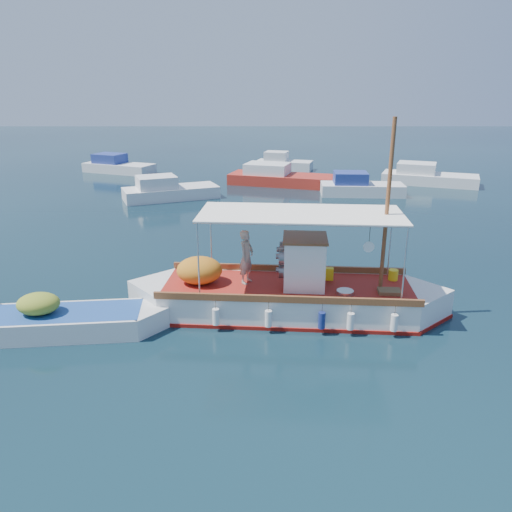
{
  "coord_description": "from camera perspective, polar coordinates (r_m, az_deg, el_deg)",
  "views": [
    {
      "loc": [
        -0.99,
        -16.1,
        7.31
      ],
      "look_at": [
        -0.97,
        0.0,
        1.78
      ],
      "focal_mm": 35.0,
      "sensor_mm": 36.0,
      "label": 1
    }
  ],
  "objects": [
    {
      "name": "fishing_caique",
      "position": [
        16.83,
        3.33,
        -4.63
      ],
      "size": [
        10.88,
        3.64,
        6.65
      ],
      "rotation": [
        0.0,
        0.0,
        -0.08
      ],
      "color": "white",
      "rests_on": "ground"
    },
    {
      "name": "bg_boat_nw",
      "position": [
        34.39,
        -10.01,
        7.24
      ],
      "size": [
        6.69,
        4.55,
        1.8
      ],
      "rotation": [
        0.0,
        0.0,
        0.38
      ],
      "color": "silver",
      "rests_on": "ground"
    },
    {
      "name": "dinghy",
      "position": [
        16.68,
        -20.94,
        -7.16
      ],
      "size": [
        6.23,
        2.21,
        1.53
      ],
      "rotation": [
        0.0,
        0.0,
        0.1
      ],
      "color": "white",
      "rests_on": "ground"
    },
    {
      "name": "bg_boat_far_w",
      "position": [
        46.21,
        -15.57,
        9.8
      ],
      "size": [
        6.67,
        4.52,
        1.8
      ],
      "rotation": [
        0.0,
        0.0,
        -0.39
      ],
      "color": "silver",
      "rests_on": "ground"
    },
    {
      "name": "bg_boat_far_n",
      "position": [
        46.18,
        3.06,
        10.45
      ],
      "size": [
        5.32,
        3.25,
        1.8
      ],
      "rotation": [
        0.0,
        0.0,
        -0.27
      ],
      "color": "silver",
      "rests_on": "ground"
    },
    {
      "name": "bg_boat_n",
      "position": [
        38.98,
        2.68,
        8.87
      ],
      "size": [
        8.59,
        5.07,
        1.8
      ],
      "rotation": [
        0.0,
        0.0,
        -0.3
      ],
      "color": "#AA281C",
      "rests_on": "ground"
    },
    {
      "name": "ground",
      "position": [
        17.71,
        3.14,
        -5.45
      ],
      "size": [
        160.0,
        160.0,
        0.0
      ],
      "primitive_type": "plane",
      "color": "black",
      "rests_on": "ground"
    },
    {
      "name": "bg_boat_ne",
      "position": [
        35.88,
        11.75,
        7.61
      ],
      "size": [
        5.8,
        2.55,
        1.8
      ],
      "rotation": [
        0.0,
        0.0,
        -0.06
      ],
      "color": "silver",
      "rests_on": "ground"
    },
    {
      "name": "bg_boat_e",
      "position": [
        41.37,
        18.92,
        8.46
      ],
      "size": [
        7.51,
        4.97,
        1.8
      ],
      "rotation": [
        0.0,
        0.0,
        -0.37
      ],
      "color": "silver",
      "rests_on": "ground"
    }
  ]
}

